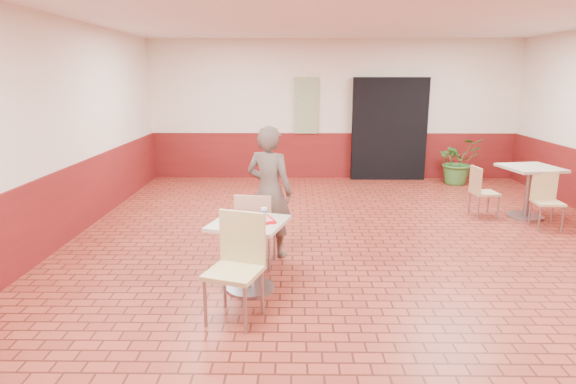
{
  "coord_description": "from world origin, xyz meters",
  "views": [
    {
      "loc": [
        -0.86,
        -5.59,
        2.22
      ],
      "look_at": [
        -0.93,
        -0.32,
        0.95
      ],
      "focal_mm": 30.0,
      "sensor_mm": 36.0,
      "label": 1
    }
  ],
  "objects_px": {
    "chair_main_back": "(255,227)",
    "paper_cup": "(264,211)",
    "main_table": "(249,244)",
    "chair_second_left": "(481,189)",
    "chair_main_front": "(237,261)",
    "serving_tray": "(249,220)",
    "chair_second_front": "(546,197)",
    "potted_plant": "(458,161)",
    "customer": "(270,192)",
    "ring_donut": "(244,215)",
    "long_john_donut": "(257,217)",
    "second_table": "(529,183)"
  },
  "relations": [
    {
      "from": "chair_main_front",
      "to": "potted_plant",
      "type": "bearing_deg",
      "value": 74.02
    },
    {
      "from": "serving_tray",
      "to": "second_table",
      "type": "bearing_deg",
      "value": 33.18
    },
    {
      "from": "long_john_donut",
      "to": "potted_plant",
      "type": "distance_m",
      "value": 6.49
    },
    {
      "from": "main_table",
      "to": "chair_second_left",
      "type": "bearing_deg",
      "value": 38.83
    },
    {
      "from": "chair_second_front",
      "to": "potted_plant",
      "type": "bearing_deg",
      "value": 99.48
    },
    {
      "from": "chair_main_front",
      "to": "serving_tray",
      "type": "bearing_deg",
      "value": 102.92
    },
    {
      "from": "chair_main_front",
      "to": "customer",
      "type": "height_order",
      "value": "customer"
    },
    {
      "from": "long_john_donut",
      "to": "chair_second_left",
      "type": "height_order",
      "value": "long_john_donut"
    },
    {
      "from": "chair_main_front",
      "to": "chair_second_front",
      "type": "xyz_separation_m",
      "value": [
        4.3,
        2.85,
        -0.1
      ]
    },
    {
      "from": "chair_main_front",
      "to": "ring_donut",
      "type": "xyz_separation_m",
      "value": [
        -0.0,
        0.68,
        0.24
      ]
    },
    {
      "from": "serving_tray",
      "to": "potted_plant",
      "type": "relative_size",
      "value": 0.49
    },
    {
      "from": "ring_donut",
      "to": "second_table",
      "type": "distance_m",
      "value": 5.04
    },
    {
      "from": "chair_main_back",
      "to": "serving_tray",
      "type": "height_order",
      "value": "chair_main_back"
    },
    {
      "from": "customer",
      "to": "second_table",
      "type": "relative_size",
      "value": 1.99
    },
    {
      "from": "main_table",
      "to": "serving_tray",
      "type": "xyz_separation_m",
      "value": [
        0.0,
        0.0,
        0.26
      ]
    },
    {
      "from": "main_table",
      "to": "second_table",
      "type": "xyz_separation_m",
      "value": [
        4.21,
        2.75,
        0.05
      ]
    },
    {
      "from": "chair_main_front",
      "to": "serving_tray",
      "type": "relative_size",
      "value": 2.09
    },
    {
      "from": "main_table",
      "to": "chair_second_front",
      "type": "xyz_separation_m",
      "value": [
        4.25,
        2.26,
        -0.05
      ]
    },
    {
      "from": "main_table",
      "to": "chair_main_front",
      "type": "distance_m",
      "value": 0.6
    },
    {
      "from": "customer",
      "to": "chair_main_back",
      "type": "bearing_deg",
      "value": 95.13
    },
    {
      "from": "customer",
      "to": "ring_donut",
      "type": "relative_size",
      "value": 15.57
    },
    {
      "from": "main_table",
      "to": "chair_main_back",
      "type": "xyz_separation_m",
      "value": [
        0.02,
        0.58,
        0.0
      ]
    },
    {
      "from": "long_john_donut",
      "to": "chair_second_left",
      "type": "bearing_deg",
      "value": 39.72
    },
    {
      "from": "chair_main_back",
      "to": "paper_cup",
      "type": "xyz_separation_m",
      "value": [
        0.13,
        -0.45,
        0.32
      ]
    },
    {
      "from": "long_john_donut",
      "to": "chair_second_left",
      "type": "relative_size",
      "value": 0.2
    },
    {
      "from": "serving_tray",
      "to": "chair_main_back",
      "type": "bearing_deg",
      "value": 88.35
    },
    {
      "from": "chair_main_back",
      "to": "long_john_donut",
      "type": "distance_m",
      "value": 0.66
    },
    {
      "from": "main_table",
      "to": "serving_tray",
      "type": "distance_m",
      "value": 0.26
    },
    {
      "from": "serving_tray",
      "to": "paper_cup",
      "type": "bearing_deg",
      "value": 38.81
    },
    {
      "from": "chair_main_front",
      "to": "chair_second_front",
      "type": "distance_m",
      "value": 5.16
    },
    {
      "from": "ring_donut",
      "to": "potted_plant",
      "type": "height_order",
      "value": "potted_plant"
    },
    {
      "from": "ring_donut",
      "to": "serving_tray",
      "type": "bearing_deg",
      "value": -56.35
    },
    {
      "from": "long_john_donut",
      "to": "serving_tray",
      "type": "bearing_deg",
      "value": 170.5
    },
    {
      "from": "chair_main_back",
      "to": "second_table",
      "type": "height_order",
      "value": "chair_main_back"
    },
    {
      "from": "main_table",
      "to": "chair_main_front",
      "type": "bearing_deg",
      "value": -95.37
    },
    {
      "from": "chair_main_back",
      "to": "chair_second_left",
      "type": "relative_size",
      "value": 1.12
    },
    {
      "from": "main_table",
      "to": "chair_second_left",
      "type": "distance_m",
      "value": 4.46
    },
    {
      "from": "second_table",
      "to": "customer",
      "type": "bearing_deg",
      "value": -156.91
    },
    {
      "from": "ring_donut",
      "to": "potted_plant",
      "type": "relative_size",
      "value": 0.11
    },
    {
      "from": "serving_tray",
      "to": "long_john_donut",
      "type": "height_order",
      "value": "long_john_donut"
    },
    {
      "from": "long_john_donut",
      "to": "chair_main_front",
      "type": "bearing_deg",
      "value": -104.21
    },
    {
      "from": "paper_cup",
      "to": "chair_second_front",
      "type": "relative_size",
      "value": 0.1
    },
    {
      "from": "chair_main_back",
      "to": "paper_cup",
      "type": "height_order",
      "value": "chair_main_back"
    },
    {
      "from": "main_table",
      "to": "paper_cup",
      "type": "distance_m",
      "value": 0.37
    },
    {
      "from": "chair_main_back",
      "to": "serving_tray",
      "type": "bearing_deg",
      "value": 96.26
    },
    {
      "from": "ring_donut",
      "to": "potted_plant",
      "type": "xyz_separation_m",
      "value": [
        3.97,
        5.13,
        -0.31
      ]
    },
    {
      "from": "second_table",
      "to": "chair_second_left",
      "type": "xyz_separation_m",
      "value": [
        -0.74,
        0.04,
        -0.1
      ]
    },
    {
      "from": "chair_main_back",
      "to": "ring_donut",
      "type": "relative_size",
      "value": 8.66
    },
    {
      "from": "serving_tray",
      "to": "long_john_donut",
      "type": "bearing_deg",
      "value": -9.5
    },
    {
      "from": "serving_tray",
      "to": "chair_second_front",
      "type": "height_order",
      "value": "chair_second_front"
    }
  ]
}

